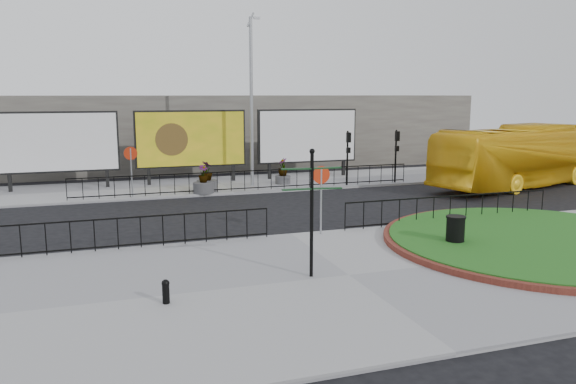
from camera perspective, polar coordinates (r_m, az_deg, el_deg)
name	(u,v)px	position (r m, az deg, el deg)	size (l,w,h in m)	color
ground	(291,237)	(20.40, 0.30, -4.56)	(90.00, 90.00, 0.00)	black
pavement_near	(349,277)	(15.92, 6.20, -8.58)	(30.00, 10.00, 0.12)	gray
pavement_far	(222,185)	(31.75, -6.73, 0.71)	(44.00, 6.00, 0.12)	gray
brick_edge	(539,241)	(20.80, 24.17, -4.56)	(10.40, 10.40, 0.18)	maroon
grass_lawn	(539,240)	(20.80, 24.17, -4.51)	(10.00, 10.00, 0.22)	#194C14
railing_near_left	(118,234)	(18.91, -16.90, -4.06)	(10.00, 0.10, 1.10)	black
railing_near_right	(450,209)	(22.89, 16.14, -1.63)	(9.00, 0.10, 1.10)	black
railing_far	(251,180)	(29.28, -3.74, 1.20)	(18.00, 0.10, 1.10)	black
speed_sign_far	(131,161)	(28.30, -15.67, 3.09)	(0.64, 0.07, 2.47)	gray
speed_sign_near	(321,185)	(19.98, 3.38, 0.74)	(0.64, 0.07, 2.47)	gray
billboard_left	(57,143)	(31.82, -22.40, 4.67)	(6.20, 0.31, 4.10)	black
billboard_mid	(191,139)	(32.13, -9.81, 5.31)	(6.20, 0.31, 4.10)	black
billboard_right	(308,136)	(33.91, 2.01, 5.68)	(6.20, 0.31, 4.10)	black
lamp_post	(251,99)	(30.72, -3.73, 9.39)	(0.74, 0.18, 9.23)	gray
signal_pole_a	(348,150)	(30.99, 6.11, 4.30)	(0.22, 0.26, 3.00)	black
signal_pole_b	(396,148)	(32.36, 10.96, 4.42)	(0.22, 0.26, 3.00)	black
building_backdrop	(192,131)	(41.27, -9.69, 6.16)	(40.00, 10.00, 5.00)	slate
fingerpost_sign	(312,200)	(15.19, 2.43, -0.85)	(1.66, 0.41, 3.55)	black
bollard	(166,290)	(13.99, -12.31, -9.73)	(0.19, 0.19, 0.60)	black
litter_bin	(455,232)	(19.21, 16.64, -3.88)	(0.64, 0.64, 1.06)	black
bus	(522,156)	(33.63, 22.69, 3.38)	(2.88, 12.32, 3.43)	gold
planter_a	(203,184)	(28.86, -8.59, 0.81)	(1.05, 1.05, 1.44)	#4C4C4F
planter_b	(207,181)	(29.47, -8.22, 1.16)	(1.07, 1.07, 1.57)	#4C4C4F
planter_c	(283,174)	(31.53, -0.53, 1.89)	(0.87, 0.87, 1.45)	#4C4C4F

